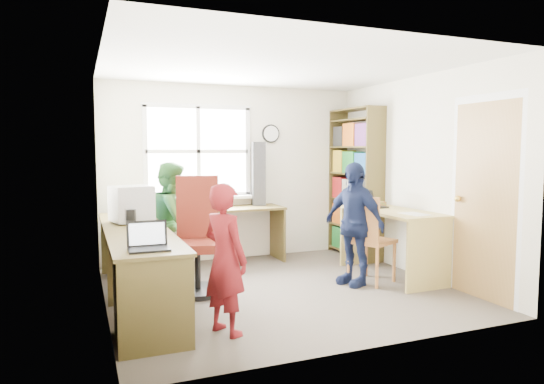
# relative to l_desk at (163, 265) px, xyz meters

# --- Properties ---
(room) EXTENTS (3.64, 3.44, 2.44)m
(room) POSITION_rel_l_desk_xyz_m (1.32, 0.38, 0.76)
(room) COLOR #4C443B
(room) RESTS_ON ground
(l_desk) EXTENTS (2.38, 2.95, 0.75)m
(l_desk) POSITION_rel_l_desk_xyz_m (0.00, 0.00, 0.00)
(l_desk) COLOR brown
(l_desk) RESTS_ON ground
(right_desk) EXTENTS (0.66, 1.40, 0.80)m
(right_desk) POSITION_rel_l_desk_xyz_m (2.78, 0.34, 0.13)
(right_desk) COLOR tan
(right_desk) RESTS_ON ground
(bookshelf) EXTENTS (0.30, 1.02, 2.10)m
(bookshelf) POSITION_rel_l_desk_xyz_m (2.96, 1.47, 0.55)
(bookshelf) COLOR brown
(bookshelf) RESTS_ON ground
(swivel_chair) EXTENTS (0.70, 0.70, 1.24)m
(swivel_chair) POSITION_rel_l_desk_xyz_m (0.46, 0.56, 0.08)
(swivel_chair) COLOR black
(swivel_chair) RESTS_ON ground
(wooden_chair) EXTENTS (0.58, 0.58, 1.01)m
(wooden_chair) POSITION_rel_l_desk_xyz_m (2.33, 0.15, 0.09)
(wooden_chair) COLOR #C17B40
(wooden_chair) RESTS_ON ground
(crt_monitor) EXTENTS (0.47, 0.44, 0.39)m
(crt_monitor) POSITION_rel_l_desk_xyz_m (-0.19, 0.82, 0.49)
(crt_monitor) COLOR #A0A0A5
(crt_monitor) RESTS_ON l_desk
(laptop_left) EXTENTS (0.32, 0.27, 0.21)m
(laptop_left) POSITION_rel_l_desk_xyz_m (-0.21, -0.67, 0.34)
(laptop_left) COLOR black
(laptop_left) RESTS_ON l_desk
(laptop_right) EXTENTS (0.31, 0.36, 0.23)m
(laptop_right) POSITION_rel_l_desk_xyz_m (2.67, 0.66, 0.40)
(laptop_right) COLOR black
(laptop_right) RESTS_ON right_desk
(speaker_a) EXTENTS (0.10, 0.10, 0.16)m
(speaker_a) POSITION_rel_l_desk_xyz_m (-0.21, 0.62, 0.38)
(speaker_a) COLOR black
(speaker_a) RESTS_ON l_desk
(speaker_b) EXTENTS (0.09, 0.09, 0.17)m
(speaker_b) POSITION_rel_l_desk_xyz_m (-0.18, 1.05, 0.38)
(speaker_b) COLOR black
(speaker_b) RESTS_ON l_desk
(cd_tower) EXTENTS (0.20, 0.18, 0.88)m
(cd_tower) POSITION_rel_l_desk_xyz_m (1.61, 1.80, 0.73)
(cd_tower) COLOR black
(cd_tower) RESTS_ON l_desk
(game_box) EXTENTS (0.38, 0.38, 0.07)m
(game_box) POSITION_rel_l_desk_xyz_m (2.72, 0.77, 0.38)
(game_box) COLOR red
(game_box) RESTS_ON right_desk
(paper_a) EXTENTS (0.21, 0.29, 0.00)m
(paper_a) POSITION_rel_l_desk_xyz_m (-0.18, -0.18, 0.30)
(paper_a) COLOR silver
(paper_a) RESTS_ON l_desk
(paper_b) EXTENTS (0.25, 0.34, 0.00)m
(paper_b) POSITION_rel_l_desk_xyz_m (2.78, -0.08, 0.35)
(paper_b) COLOR silver
(paper_b) RESTS_ON right_desk
(potted_plant) EXTENTS (0.19, 0.16, 0.31)m
(potted_plant) POSITION_rel_l_desk_xyz_m (0.79, 1.75, 0.45)
(potted_plant) COLOR #2C6A2A
(potted_plant) RESTS_ON l_desk
(person_red) EXTENTS (0.47, 0.54, 1.25)m
(person_red) POSITION_rel_l_desk_xyz_m (0.40, -0.70, 0.17)
(person_red) COLOR maroon
(person_red) RESTS_ON ground
(person_green) EXTENTS (0.74, 0.82, 1.38)m
(person_green) POSITION_rel_l_desk_xyz_m (0.30, 1.11, 0.23)
(person_green) COLOR #2B6628
(person_green) RESTS_ON ground
(person_navy) EXTENTS (0.57, 0.88, 1.39)m
(person_navy) POSITION_rel_l_desk_xyz_m (2.16, 0.19, 0.24)
(person_navy) COLOR #141D40
(person_navy) RESTS_ON ground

